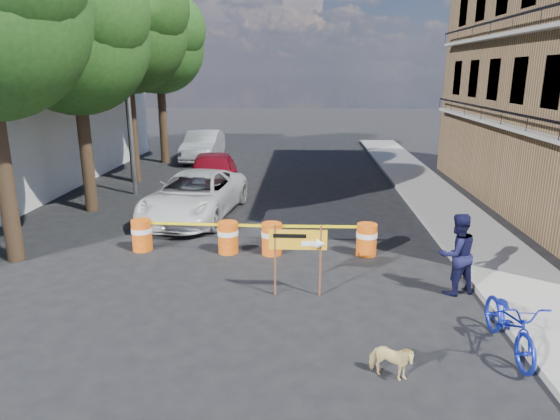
# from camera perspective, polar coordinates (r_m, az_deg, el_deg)

# --- Properties ---
(ground) EXTENTS (120.00, 120.00, 0.00)m
(ground) POSITION_cam_1_polar(r_m,az_deg,el_deg) (11.52, -2.48, -9.87)
(ground) COLOR black
(ground) RESTS_ON ground
(sidewalk_east) EXTENTS (2.40, 40.00, 0.15)m
(sidewalk_east) POSITION_cam_1_polar(r_m,az_deg,el_deg) (17.84, 19.65, -1.21)
(sidewalk_east) COLOR gray
(sidewalk_east) RESTS_ON ground
(tree_mid_a) EXTENTS (5.25, 5.00, 8.68)m
(tree_mid_a) POSITION_cam_1_polar(r_m,az_deg,el_deg) (19.03, -22.27, 17.67)
(tree_mid_a) COLOR #332316
(tree_mid_a) RESTS_ON ground
(tree_mid_b) EXTENTS (5.67, 5.40, 9.62)m
(tree_mid_b) POSITION_cam_1_polar(r_m,az_deg,el_deg) (23.72, -17.19, 19.20)
(tree_mid_b) COLOR #332316
(tree_mid_b) RESTS_ON ground
(tree_far) EXTENTS (5.04, 4.80, 8.84)m
(tree_far) POSITION_cam_1_polar(r_m,az_deg,el_deg) (28.46, -13.61, 17.71)
(tree_far) COLOR #332316
(tree_far) RESTS_ON ground
(streetlamp) EXTENTS (1.25, 0.18, 8.00)m
(streetlamp) POSITION_cam_1_polar(r_m,az_deg,el_deg) (21.04, -16.89, 13.37)
(streetlamp) COLOR gray
(streetlamp) RESTS_ON ground
(barrel_far_left) EXTENTS (0.58, 0.58, 0.90)m
(barrel_far_left) POSITION_cam_1_polar(r_m,az_deg,el_deg) (14.73, -15.51, -2.70)
(barrel_far_left) COLOR #D2430C
(barrel_far_left) RESTS_ON ground
(barrel_mid_left) EXTENTS (0.58, 0.58, 0.90)m
(barrel_mid_left) POSITION_cam_1_polar(r_m,az_deg,el_deg) (14.07, -5.96, -3.06)
(barrel_mid_left) COLOR #D2430C
(barrel_mid_left) RESTS_ON ground
(barrel_mid_right) EXTENTS (0.58, 0.58, 0.90)m
(barrel_mid_right) POSITION_cam_1_polar(r_m,az_deg,el_deg) (13.89, -0.95, -3.22)
(barrel_mid_right) COLOR #D2430C
(barrel_mid_right) RESTS_ON ground
(barrel_far_right) EXTENTS (0.58, 0.58, 0.90)m
(barrel_far_right) POSITION_cam_1_polar(r_m,az_deg,el_deg) (14.02, 9.86, -3.28)
(barrel_far_right) COLOR #D2430C
(barrel_far_right) RESTS_ON ground
(detour_sign) EXTENTS (1.30, 0.24, 1.66)m
(detour_sign) POSITION_cam_1_polar(r_m,az_deg,el_deg) (11.12, 2.84, -4.08)
(detour_sign) COLOR #592D19
(detour_sign) RESTS_ON ground
(pedestrian) EXTENTS (1.12, 1.00, 1.91)m
(pedestrian) POSITION_cam_1_polar(r_m,az_deg,el_deg) (12.02, 19.54, -4.77)
(pedestrian) COLOR black
(pedestrian) RESTS_ON ground
(bicycle) EXTENTS (0.77, 1.15, 2.16)m
(bicycle) POSITION_cam_1_polar(r_m,az_deg,el_deg) (9.92, 25.15, -8.95)
(bicycle) COLOR #1525AE
(bicycle) RESTS_ON ground
(dog) EXTENTS (0.85, 0.64, 0.65)m
(dog) POSITION_cam_1_polar(r_m,az_deg,el_deg) (8.81, 12.54, -16.47)
(dog) COLOR #E6D084
(dog) RESTS_ON ground
(suv_white) EXTENTS (3.28, 5.91, 1.56)m
(suv_white) POSITION_cam_1_polar(r_m,az_deg,el_deg) (17.64, -9.71, 1.69)
(suv_white) COLOR silver
(suv_white) RESTS_ON ground
(sedan_red) EXTENTS (2.60, 5.26, 1.72)m
(sedan_red) POSITION_cam_1_polar(r_m,az_deg,el_deg) (20.86, -7.75, 4.14)
(sedan_red) COLOR maroon
(sedan_red) RESTS_ON ground
(sedan_silver) EXTENTS (1.84, 5.15, 1.69)m
(sedan_silver) POSITION_cam_1_polar(r_m,az_deg,el_deg) (29.14, -8.75, 7.30)
(sedan_silver) COLOR silver
(sedan_silver) RESTS_ON ground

